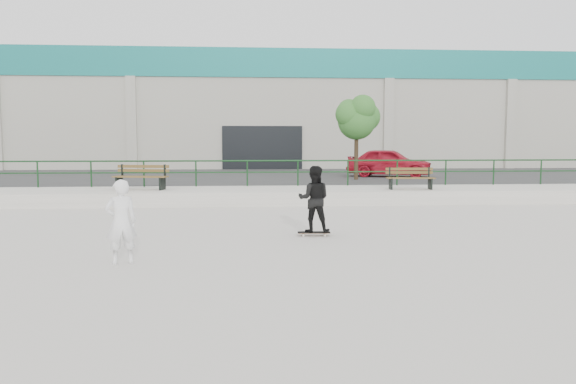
{
  "coord_description": "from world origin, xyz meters",
  "views": [
    {
      "loc": [
        -1.08,
        -11.26,
        2.29
      ],
      "look_at": [
        -0.07,
        2.0,
        1.07
      ],
      "focal_mm": 35.0,
      "sensor_mm": 36.0,
      "label": 1
    }
  ],
  "objects": [
    {
      "name": "railing",
      "position": [
        -0.0,
        10.8,
        1.24
      ],
      "size": [
        28.0,
        0.06,
        1.03
      ],
      "color": "#163D1C",
      "rests_on": "ledge"
    },
    {
      "name": "bench_left",
      "position": [
        -4.89,
        9.62,
        0.95
      ],
      "size": [
        2.06,
        0.97,
        0.91
      ],
      "rotation": [
        0.0,
        0.0,
        -0.21
      ],
      "color": "brown",
      "rests_on": "ledge"
    },
    {
      "name": "standing_skater",
      "position": [
        0.56,
        2.04,
        0.89
      ],
      "size": [
        0.87,
        0.73,
        1.6
      ],
      "primitive_type": "imported",
      "rotation": [
        0.0,
        0.0,
        2.97
      ],
      "color": "black",
      "rests_on": "skateboard"
    },
    {
      "name": "bench_right",
      "position": [
        4.99,
        8.99,
        0.9
      ],
      "size": [
        1.78,
        0.64,
        0.81
      ],
      "rotation": [
        0.0,
        0.0,
        -0.08
      ],
      "color": "brown",
      "rests_on": "ledge"
    },
    {
      "name": "tree",
      "position": [
        4.03,
        14.16,
        3.38
      ],
      "size": [
        2.16,
        1.92,
        3.84
      ],
      "color": "#3F321F",
      "rests_on": "parking_strip"
    },
    {
      "name": "red_car",
      "position": [
        6.06,
        16.12,
        1.21
      ],
      "size": [
        4.48,
        3.07,
        1.41
      ],
      "primitive_type": "imported",
      "rotation": [
        0.0,
        0.0,
        1.2
      ],
      "color": "red",
      "rests_on": "parking_strip"
    },
    {
      "name": "commercial_building",
      "position": [
        -0.0,
        31.99,
        4.58
      ],
      "size": [
        44.2,
        16.33,
        8.0
      ],
      "color": "#AFAD9D",
      "rests_on": "ground"
    },
    {
      "name": "skateboard",
      "position": [
        0.56,
        2.04,
        0.07
      ],
      "size": [
        0.79,
        0.24,
        0.09
      ],
      "rotation": [
        0.0,
        0.0,
        -0.05
      ],
      "color": "black",
      "rests_on": "ground"
    },
    {
      "name": "ground",
      "position": [
        0.0,
        0.0,
        0.0
      ],
      "size": [
        120.0,
        120.0,
        0.0
      ],
      "primitive_type": "plane",
      "color": "beige",
      "rests_on": "ground"
    },
    {
      "name": "seated_skater",
      "position": [
        -3.38,
        -0.76,
        0.79
      ],
      "size": [
        0.67,
        0.55,
        1.58
      ],
      "primitive_type": "imported",
      "rotation": [
        0.0,
        0.0,
        3.5
      ],
      "color": "white",
      "rests_on": "ground"
    },
    {
      "name": "ledge",
      "position": [
        0.0,
        9.5,
        0.25
      ],
      "size": [
        30.0,
        3.0,
        0.5
      ],
      "primitive_type": "cube",
      "color": "silver",
      "rests_on": "ground"
    },
    {
      "name": "parking_strip",
      "position": [
        0.0,
        18.0,
        0.25
      ],
      "size": [
        60.0,
        14.0,
        0.5
      ],
      "primitive_type": "cube",
      "color": "#323232",
      "rests_on": "ground"
    }
  ]
}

